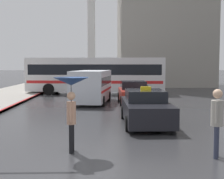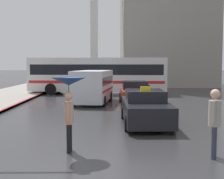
{
  "view_description": "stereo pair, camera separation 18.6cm",
  "coord_description": "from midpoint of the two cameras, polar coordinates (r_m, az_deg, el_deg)",
  "views": [
    {
      "loc": [
        0.22,
        -6.65,
        2.5
      ],
      "look_at": [
        0.6,
        7.38,
        1.4
      ],
      "focal_mm": 50.0,
      "sensor_mm": 36.0,
      "label": 1
    },
    {
      "loc": [
        0.41,
        -6.65,
        2.5
      ],
      "look_at": [
        0.6,
        7.38,
        1.4
      ],
      "focal_mm": 50.0,
      "sensor_mm": 36.0,
      "label": 2
    }
  ],
  "objects": [
    {
      "name": "taxi",
      "position": [
        13.31,
        5.75,
        -3.43
      ],
      "size": [
        1.91,
        4.48,
        1.6
      ],
      "rotation": [
        0.0,
        0.0,
        3.14
      ],
      "color": "black",
      "rests_on": "ground_plane"
    },
    {
      "name": "sedan_red",
      "position": [
        20.57,
        3.67,
        -0.64
      ],
      "size": [
        1.91,
        4.23,
        1.44
      ],
      "rotation": [
        0.0,
        0.0,
        3.14
      ],
      "color": "#A52D23",
      "rests_on": "ground_plane"
    },
    {
      "name": "ambulance_van",
      "position": [
        20.67,
        -3.97,
        0.83
      ],
      "size": [
        2.69,
        5.37,
        2.13
      ],
      "rotation": [
        0.0,
        0.0,
        3.0
      ],
      "color": "silver",
      "rests_on": "ground_plane"
    },
    {
      "name": "city_bus",
      "position": [
        27.12,
        -3.21,
        2.86
      ],
      "size": [
        11.98,
        3.71,
        3.12
      ],
      "rotation": [
        0.0,
        0.0,
        -1.68
      ],
      "color": "silver",
      "rests_on": "ground_plane"
    },
    {
      "name": "pedestrian_with_umbrella",
      "position": [
        8.92,
        -8.07,
        -0.47
      ],
      "size": [
        1.0,
        1.0,
        2.15
      ],
      "rotation": [
        0.0,
        0.0,
        1.52
      ],
      "color": "black",
      "rests_on": "ground_plane"
    },
    {
      "name": "pedestrian_man",
      "position": [
        8.8,
        18.09,
        -4.7
      ],
      "size": [
        0.44,
        0.47,
        1.86
      ],
      "rotation": [
        0.0,
        0.0,
        -2.0
      ],
      "color": "#2D3347",
      "rests_on": "ground_plane"
    }
  ]
}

